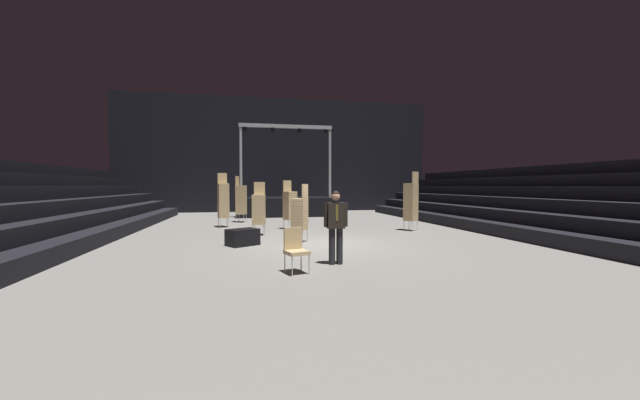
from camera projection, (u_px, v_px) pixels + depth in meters
name	position (u px, v px, depth m)	size (l,w,h in m)	color
ground_plane	(320.00, 246.00, 11.40)	(22.00, 30.00, 0.10)	slate
arena_end_wall	(279.00, 155.00, 25.94)	(22.00, 0.30, 8.00)	black
bleacher_bank_left	(19.00, 202.00, 10.61)	(4.50, 24.00, 2.70)	black
bleacher_bank_right	(538.00, 198.00, 14.03)	(4.50, 24.00, 2.70)	black
stage_riser	(284.00, 205.00, 22.35)	(5.64, 3.12, 5.33)	black
man_with_tie	(336.00, 223.00, 8.44)	(0.57, 0.24, 1.71)	black
chair_stack_front_left	(300.00, 213.00, 11.81)	(0.61, 0.61, 1.88)	#B2B5BA
chair_stack_front_right	(223.00, 200.00, 16.02)	(0.54, 0.54, 2.39)	#B2B5BA
chair_stack_mid_left	(290.00, 205.00, 15.25)	(0.60, 0.60, 2.05)	#B2B5BA
chair_stack_mid_right	(411.00, 201.00, 14.78)	(0.61, 0.61, 2.39)	#B2B5BA
chair_stack_mid_centre	(241.00, 199.00, 18.18)	(0.56, 0.56, 2.31)	#B2B5BA
chair_stack_rear_left	(259.00, 209.00, 13.44)	(0.51, 0.51, 1.96)	#B2B5BA
equipment_road_case	(243.00, 237.00, 11.14)	(0.90, 0.60, 0.51)	black
loose_chair_near_man	(295.00, 247.00, 7.64)	(0.55, 0.55, 0.95)	#B2B5BA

